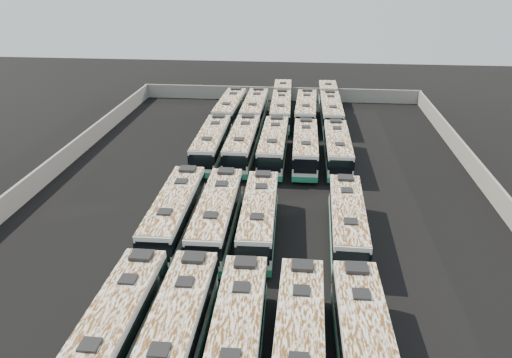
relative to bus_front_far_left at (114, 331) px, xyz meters
name	(u,v)px	position (x,y,z in m)	size (l,w,h in m)	color
ground	(260,196)	(6.33, 22.51, -1.88)	(140.00, 140.00, 0.00)	black
perimeter_wall	(260,185)	(6.33, 22.51, -0.78)	(45.20, 73.20, 2.20)	gray
bus_front_far_left	(114,331)	(0.00, 0.00, 0.00)	(2.90, 13.06, 3.67)	silver
bus_front_left	(175,336)	(3.57, -0.03, 0.02)	(2.84, 13.19, 3.72)	silver
bus_front_center	(237,341)	(7.09, -0.10, -0.01)	(3.06, 13.03, 3.66)	silver
bus_front_right	(299,345)	(10.56, 0.00, -0.03)	(2.84, 12.86, 3.62)	silver
bus_front_far_right	(365,351)	(14.13, -0.18, 0.02)	(3.05, 13.19, 3.70)	silver
bus_midfront_far_left	(175,213)	(-0.09, 14.50, 0.03)	(2.97, 13.30, 3.74)	silver
bus_midfront_left	(217,216)	(3.52, 14.33, 0.04)	(3.00, 13.32, 3.75)	silver
bus_midfront_center	(259,217)	(6.99, 14.58, -0.04)	(3.00, 12.80, 3.59)	silver
bus_midfront_far_right	(347,222)	(14.19, 14.53, -0.05)	(2.91, 12.70, 3.57)	silver
bus_midback_far_left	(212,144)	(-0.09, 31.76, 0.01)	(2.93, 13.13, 3.69)	silver
bus_midback_left	(242,144)	(3.48, 31.86, 0.04)	(2.86, 13.29, 3.74)	silver
bus_midback_center	(274,146)	(7.07, 31.68, 0.03)	(2.85, 13.25, 3.73)	silver
bus_midback_right	(305,148)	(10.68, 31.58, -0.03)	(2.76, 12.81, 3.61)	silver
bus_midback_far_right	(337,149)	(14.27, 31.67, -0.06)	(2.74, 12.66, 3.57)	silver
bus_back_far_left	(230,109)	(-0.04, 46.10, 0.01)	(3.10, 13.18, 3.70)	silver
bus_back_left	(255,110)	(3.46, 46.13, 0.03)	(2.84, 13.22, 3.72)	silver
bus_back_center	(282,104)	(7.07, 49.67, -0.05)	(3.16, 19.85, 3.59)	silver
bus_back_right	(306,111)	(10.65, 46.32, 0.00)	(3.00, 13.09, 3.68)	silver
bus_back_far_right	(330,106)	(14.11, 49.66, -0.04)	(2.93, 19.91, 3.61)	silver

